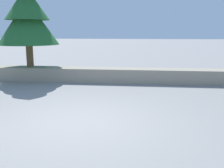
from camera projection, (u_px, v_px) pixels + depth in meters
The scene contains 3 objects.
ground_plane at pixel (78, 122), 5.88m from camera, with size 120.00×120.00×0.00m, color gray.
stone_wall at pixel (106, 75), 10.50m from camera, with size 36.00×0.80×0.55m, color gray.
pine_tree_far_left at pixel (27, 15), 10.53m from camera, with size 2.46×2.46×3.68m.
Camera 1 is at (1.39, -5.47, 2.03)m, focal length 41.88 mm.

